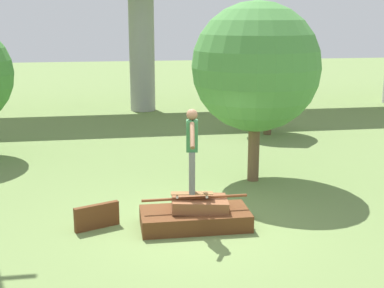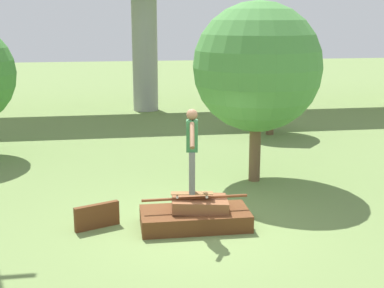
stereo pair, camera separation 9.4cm
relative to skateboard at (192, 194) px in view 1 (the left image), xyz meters
The scene contains 7 objects.
ground_plane 0.71m from the skateboard, 15.54° to the left, with size 80.00×80.00×0.00m, color olive.
scrap_pile 0.48m from the skateboard, 18.49° to the left, with size 2.17×1.05×0.63m.
scrap_plank_loose 1.94m from the skateboard, behind, with size 0.89×0.46×0.49m.
skateboard is the anchor object (origin of this frame).
skater 0.99m from the skateboard, 36.87° to the right, with size 0.26×1.21×1.67m.
tree_behind_right 4.12m from the skateboard, 54.01° to the left, with size 3.17×3.17×4.48m.
tree_mid_back 9.21m from the skateboard, 63.22° to the left, with size 2.39×2.39×3.97m.
Camera 1 is at (-1.70, -9.88, 4.13)m, focal length 50.00 mm.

